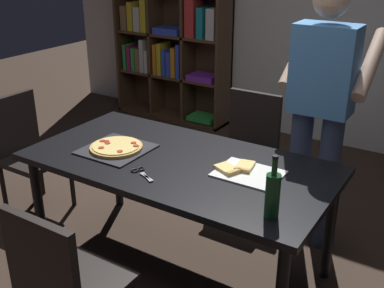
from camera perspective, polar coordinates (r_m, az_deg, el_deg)
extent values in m
plane|color=#38281E|center=(3.21, -1.48, -14.18)|extent=(12.00, 12.00, 0.00)
cube|color=silver|center=(4.96, 15.92, 15.96)|extent=(6.40, 0.10, 2.80)
cube|color=black|center=(2.83, -1.62, -2.31)|extent=(1.83, 0.93, 0.04)
cylinder|color=black|center=(3.26, -17.88, -7.26)|extent=(0.06, 0.06, 0.71)
cylinder|color=black|center=(3.73, -8.97, -2.41)|extent=(0.06, 0.06, 0.71)
cylinder|color=black|center=(3.02, 16.25, -9.64)|extent=(0.06, 0.06, 0.71)
cube|color=black|center=(2.43, -13.46, -16.20)|extent=(0.42, 0.42, 0.04)
cube|color=black|center=(2.18, -17.66, -13.62)|extent=(0.42, 0.04, 0.45)
cylinder|color=black|center=(2.77, -13.05, -16.53)|extent=(0.04, 0.04, 0.41)
cube|color=black|center=(3.64, 6.04, -1.63)|extent=(0.42, 0.42, 0.04)
cube|color=black|center=(3.70, 7.52, 2.86)|extent=(0.42, 0.04, 0.45)
cylinder|color=black|center=(3.67, 2.10, -5.20)|extent=(0.04, 0.04, 0.41)
cylinder|color=black|center=(3.53, 7.19, -6.64)|extent=(0.04, 0.04, 0.41)
cylinder|color=black|center=(3.95, 4.74, -3.09)|extent=(0.04, 0.04, 0.41)
cylinder|color=black|center=(3.82, 9.53, -4.33)|extent=(0.04, 0.04, 0.41)
cube|color=black|center=(3.78, -18.40, -1.75)|extent=(0.42, 0.42, 0.04)
cube|color=black|center=(3.83, -20.69, 2.24)|extent=(0.04, 0.42, 0.45)
cylinder|color=black|center=(3.65, -18.26, -6.59)|extent=(0.04, 0.04, 0.41)
cylinder|color=black|center=(3.86, -14.23, -4.47)|extent=(0.04, 0.04, 0.41)
cylinder|color=black|center=(3.91, -21.70, -5.04)|extent=(0.04, 0.04, 0.41)
cylinder|color=black|center=(4.10, -17.75, -3.14)|extent=(0.04, 0.04, 0.41)
cube|color=#513823|center=(5.93, -8.11, 13.45)|extent=(0.03, 0.35, 1.95)
cube|color=#513823|center=(5.17, 3.92, 12.22)|extent=(0.03, 0.35, 1.95)
cube|color=#513823|center=(5.77, -2.33, 3.51)|extent=(1.40, 0.35, 0.03)
cube|color=#513823|center=(5.65, -1.55, 13.20)|extent=(1.40, 0.03, 1.95)
cube|color=#513823|center=(5.62, -2.41, 8.20)|extent=(1.34, 0.29, 0.03)
cube|color=#513823|center=(5.52, -2.50, 12.95)|extent=(1.34, 0.29, 0.03)
cube|color=#513823|center=(5.65, -4.41, 13.14)|extent=(0.03, 0.29, 1.89)
cube|color=#513823|center=(5.40, -0.49, 12.74)|extent=(0.03, 0.29, 1.89)
cube|color=green|center=(5.50, 1.39, 3.18)|extent=(0.32, 0.25, 0.05)
cube|color=green|center=(5.92, -7.48, 10.46)|extent=(0.04, 0.22, 0.30)
cube|color=#B21E66|center=(5.89, -6.99, 10.32)|extent=(0.05, 0.22, 0.29)
cube|color=green|center=(5.85, -6.48, 10.19)|extent=(0.05, 0.22, 0.27)
cube|color=olive|center=(5.81, -5.98, 10.13)|extent=(0.06, 0.22, 0.27)
cube|color=silver|center=(5.76, -5.48, 10.59)|extent=(0.05, 0.22, 0.38)
cube|color=silver|center=(5.73, -4.94, 9.95)|extent=(0.04, 0.22, 0.26)
cube|color=orange|center=(5.65, -3.93, 10.23)|extent=(0.04, 0.22, 0.35)
cube|color=yellow|center=(5.61, -3.39, 10.24)|extent=(0.05, 0.22, 0.37)
cube|color=blue|center=(5.58, -2.84, 9.83)|extent=(0.05, 0.22, 0.30)
cube|color=blue|center=(5.55, -2.28, 9.67)|extent=(0.06, 0.22, 0.28)
cube|color=orange|center=(5.51, -1.72, 9.87)|extent=(0.06, 0.22, 0.34)
cube|color=blue|center=(5.47, -1.16, 9.99)|extent=(0.04, 0.22, 0.38)
cube|color=purple|center=(5.36, 1.43, 7.99)|extent=(0.33, 0.25, 0.06)
cube|color=olive|center=(5.83, -7.60, 14.87)|extent=(0.08, 0.22, 0.28)
cube|color=yellow|center=(5.77, -6.84, 15.04)|extent=(0.07, 0.22, 0.33)
cube|color=silver|center=(5.71, -6.04, 14.75)|extent=(0.08, 0.22, 0.28)
cube|color=yellow|center=(5.65, -5.26, 15.13)|extent=(0.07, 0.22, 0.36)
cube|color=blue|center=(5.49, -2.63, 13.45)|extent=(0.33, 0.25, 0.07)
cube|color=red|center=(5.30, 0.27, 14.88)|extent=(0.11, 0.22, 0.40)
cube|color=teal|center=(5.24, 1.50, 14.37)|extent=(0.08, 0.22, 0.32)
cube|color=silver|center=(5.17, 2.77, 14.24)|extent=(0.10, 0.22, 0.32)
cylinder|color=#38476B|center=(3.27, 15.85, -4.50)|extent=(0.14, 0.14, 0.95)
cylinder|color=#38476B|center=(3.32, 12.58, -3.71)|extent=(0.14, 0.14, 0.95)
cube|color=#4C8CD1|center=(3.04, 15.58, 8.59)|extent=(0.38, 0.22, 0.55)
cylinder|color=#E0B293|center=(3.15, 20.66, 8.97)|extent=(0.09, 0.50, 0.39)
cylinder|color=#E0B293|center=(3.27, 12.73, 10.35)|extent=(0.09, 0.50, 0.39)
cube|color=#2D2D33|center=(2.99, -9.07, -0.63)|extent=(0.39, 0.39, 0.01)
cylinder|color=tan|center=(2.98, -9.08, -0.38)|extent=(0.33, 0.33, 0.02)
cylinder|color=#EACC6B|center=(2.98, -9.10, -0.17)|extent=(0.29, 0.29, 0.01)
cylinder|color=#B22819|center=(3.01, -10.11, 0.12)|extent=(0.04, 0.04, 0.00)
cylinder|color=#B22819|center=(3.05, -10.71, 0.38)|extent=(0.04, 0.04, 0.00)
cylinder|color=#B22819|center=(3.04, -10.23, 0.32)|extent=(0.04, 0.04, 0.00)
cylinder|color=#B22819|center=(2.95, -10.84, -0.43)|extent=(0.04, 0.04, 0.00)
cylinder|color=#B22819|center=(2.99, -6.98, 0.19)|extent=(0.04, 0.04, 0.00)
cylinder|color=#B22819|center=(2.94, -6.74, -0.20)|extent=(0.04, 0.04, 0.00)
cylinder|color=#B22819|center=(2.88, -8.66, -0.87)|extent=(0.04, 0.04, 0.00)
cube|color=white|center=(2.66, 6.80, -3.55)|extent=(0.36, 0.28, 0.01)
cube|color=#EACC6B|center=(2.68, 4.24, -2.98)|extent=(0.16, 0.14, 0.02)
cube|color=tan|center=(2.63, 5.05, -3.40)|extent=(0.06, 0.09, 0.02)
cube|color=#EACC6B|center=(2.72, 6.38, -2.66)|extent=(0.11, 0.15, 0.02)
cube|color=tan|center=(2.66, 6.03, -3.14)|extent=(0.09, 0.04, 0.02)
cylinder|color=#194723|center=(2.24, 9.64, -6.20)|extent=(0.07, 0.07, 0.22)
cylinder|color=#194723|center=(2.17, 9.90, -2.73)|extent=(0.03, 0.03, 0.08)
cylinder|color=black|center=(2.15, 9.98, -1.58)|extent=(0.03, 0.03, 0.02)
cube|color=silver|center=(2.62, -5.48, -3.97)|extent=(0.12, 0.05, 0.01)
cube|color=silver|center=(2.62, -5.48, -3.97)|extent=(0.11, 0.07, 0.01)
torus|color=black|center=(2.71, -6.16, -2.97)|extent=(0.06, 0.06, 0.01)
torus|color=black|center=(2.70, -6.92, -3.16)|extent=(0.06, 0.06, 0.01)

